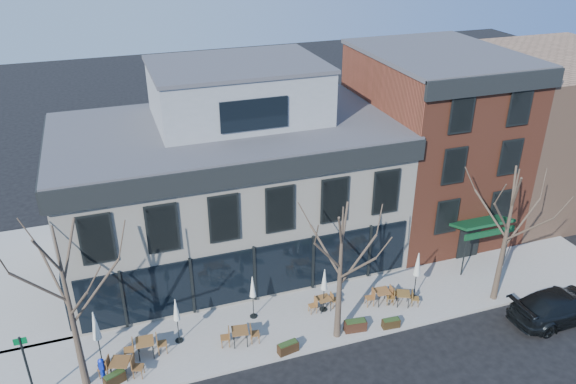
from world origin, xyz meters
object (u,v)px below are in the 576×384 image
object	(u,v)px
call_box	(102,369)
umbrella_0	(96,328)
parked_sedan	(560,306)
cafe_set_0	(121,367)

from	to	relation	value
call_box	umbrella_0	xyz separation A→B (m)	(-0.01, 0.95, 1.46)
parked_sedan	call_box	xyz separation A→B (m)	(-21.90, 2.95, 0.02)
umbrella_0	call_box	bearing A→B (deg)	-89.39
call_box	cafe_set_0	distance (m)	0.78
cafe_set_0	umbrella_0	world-z (taller)	umbrella_0
parked_sedan	umbrella_0	size ratio (longest dim) A/B	1.81
call_box	cafe_set_0	world-z (taller)	call_box
call_box	umbrella_0	bearing A→B (deg)	90.61
cafe_set_0	umbrella_0	bearing A→B (deg)	129.43
umbrella_0	parked_sedan	bearing A→B (deg)	-10.08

